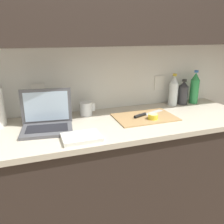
{
  "coord_description": "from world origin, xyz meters",
  "views": [
    {
      "loc": [
        -0.31,
        -1.44,
        1.5
      ],
      "look_at": [
        0.19,
        -0.01,
        1.0
      ],
      "focal_mm": 38.0,
      "sensor_mm": 36.0,
      "label": 1
    }
  ],
  "objects_px": {
    "lemon_half_cut": "(153,117)",
    "bottle_green_soda": "(173,91)",
    "measuring_cup": "(86,109)",
    "bottle_oil_tall": "(183,93)",
    "laptop": "(47,120)",
    "cutting_board": "(145,117)",
    "bottle_water_clear": "(195,88)",
    "knife": "(144,115)"
  },
  "relations": [
    {
      "from": "knife",
      "to": "bottle_water_clear",
      "type": "distance_m",
      "value": 0.61
    },
    {
      "from": "laptop",
      "to": "bottle_oil_tall",
      "type": "xyz_separation_m",
      "value": [
        1.15,
        0.19,
        0.04
      ]
    },
    {
      "from": "bottle_water_clear",
      "to": "lemon_half_cut",
      "type": "bearing_deg",
      "value": -153.41
    },
    {
      "from": "bottle_water_clear",
      "to": "measuring_cup",
      "type": "relative_size",
      "value": 2.5
    },
    {
      "from": "bottle_green_soda",
      "to": "bottle_oil_tall",
      "type": "xyz_separation_m",
      "value": [
        0.1,
        0.0,
        -0.03
      ]
    },
    {
      "from": "bottle_green_soda",
      "to": "measuring_cup",
      "type": "height_order",
      "value": "bottle_green_soda"
    },
    {
      "from": "laptop",
      "to": "lemon_half_cut",
      "type": "distance_m",
      "value": 0.72
    },
    {
      "from": "laptop",
      "to": "knife",
      "type": "xyz_separation_m",
      "value": [
        0.69,
        0.0,
        -0.04
      ]
    },
    {
      "from": "lemon_half_cut",
      "to": "bottle_water_clear",
      "type": "xyz_separation_m",
      "value": [
        0.54,
        0.27,
        0.11
      ]
    },
    {
      "from": "bottle_oil_tall",
      "to": "bottle_water_clear",
      "type": "bearing_deg",
      "value": 0.0
    },
    {
      "from": "bottle_water_clear",
      "to": "laptop",
      "type": "bearing_deg",
      "value": -171.33
    },
    {
      "from": "measuring_cup",
      "to": "bottle_oil_tall",
      "type": "bearing_deg",
      "value": 0.91
    },
    {
      "from": "knife",
      "to": "measuring_cup",
      "type": "distance_m",
      "value": 0.43
    },
    {
      "from": "laptop",
      "to": "bottle_oil_tall",
      "type": "relative_size",
      "value": 1.58
    },
    {
      "from": "knife",
      "to": "bottle_oil_tall",
      "type": "relative_size",
      "value": 1.31
    },
    {
      "from": "lemon_half_cut",
      "to": "measuring_cup",
      "type": "xyz_separation_m",
      "value": [
        -0.42,
        0.26,
        0.02
      ]
    },
    {
      "from": "lemon_half_cut",
      "to": "bottle_water_clear",
      "type": "bearing_deg",
      "value": 26.59
    },
    {
      "from": "measuring_cup",
      "to": "cutting_board",
      "type": "bearing_deg",
      "value": -26.78
    },
    {
      "from": "knife",
      "to": "measuring_cup",
      "type": "bearing_deg",
      "value": 134.77
    },
    {
      "from": "laptop",
      "to": "cutting_board",
      "type": "xyz_separation_m",
      "value": [
        0.69,
        -0.02,
        -0.06
      ]
    },
    {
      "from": "cutting_board",
      "to": "bottle_water_clear",
      "type": "distance_m",
      "value": 0.63
    },
    {
      "from": "bottle_green_soda",
      "to": "bottle_oil_tall",
      "type": "relative_size",
      "value": 1.24
    },
    {
      "from": "laptop",
      "to": "measuring_cup",
      "type": "bearing_deg",
      "value": 38.22
    },
    {
      "from": "bottle_oil_tall",
      "to": "measuring_cup",
      "type": "relative_size",
      "value": 1.89
    },
    {
      "from": "bottle_oil_tall",
      "to": "bottle_water_clear",
      "type": "xyz_separation_m",
      "value": [
        0.11,
        0.0,
        0.03
      ]
    },
    {
      "from": "lemon_half_cut",
      "to": "bottle_green_soda",
      "type": "distance_m",
      "value": 0.44
    },
    {
      "from": "cutting_board",
      "to": "bottle_oil_tall",
      "type": "height_order",
      "value": "bottle_oil_tall"
    },
    {
      "from": "knife",
      "to": "bottle_oil_tall",
      "type": "bearing_deg",
      "value": 0.9
    },
    {
      "from": "knife",
      "to": "bottle_water_clear",
      "type": "bearing_deg",
      "value": -3.09
    },
    {
      "from": "lemon_half_cut",
      "to": "knife",
      "type": "bearing_deg",
      "value": 108.93
    },
    {
      "from": "bottle_oil_tall",
      "to": "measuring_cup",
      "type": "bearing_deg",
      "value": -179.09
    },
    {
      "from": "measuring_cup",
      "to": "bottle_green_soda",
      "type": "bearing_deg",
      "value": 1.03
    },
    {
      "from": "laptop",
      "to": "cutting_board",
      "type": "relative_size",
      "value": 0.78
    },
    {
      "from": "cutting_board",
      "to": "bottle_oil_tall",
      "type": "relative_size",
      "value": 2.02
    },
    {
      "from": "laptop",
      "to": "bottle_green_soda",
      "type": "bearing_deg",
      "value": 17.5
    },
    {
      "from": "lemon_half_cut",
      "to": "measuring_cup",
      "type": "height_order",
      "value": "measuring_cup"
    },
    {
      "from": "bottle_water_clear",
      "to": "measuring_cup",
      "type": "distance_m",
      "value": 0.97
    },
    {
      "from": "lemon_half_cut",
      "to": "bottle_green_soda",
      "type": "bearing_deg",
      "value": 39.16
    },
    {
      "from": "lemon_half_cut",
      "to": "bottle_oil_tall",
      "type": "xyz_separation_m",
      "value": [
        0.43,
        0.27,
        0.07
      ]
    },
    {
      "from": "bottle_water_clear",
      "to": "measuring_cup",
      "type": "bearing_deg",
      "value": -179.19
    },
    {
      "from": "measuring_cup",
      "to": "lemon_half_cut",
      "type": "bearing_deg",
      "value": -31.69
    },
    {
      "from": "laptop",
      "to": "measuring_cup",
      "type": "height_order",
      "value": "laptop"
    }
  ]
}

